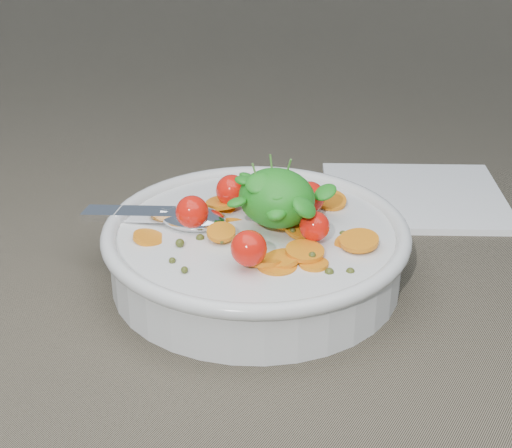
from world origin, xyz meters
The scene contains 3 objects.
ground centered at (0.00, 0.00, 0.00)m, with size 6.00×6.00×0.00m, color #6C624D.
bowl centered at (-0.03, 0.02, 0.03)m, with size 0.25×0.23×0.10m.
napkin centered at (0.03, 0.22, 0.00)m, with size 0.17×0.15×0.01m, color white.
Camera 1 is at (0.24, -0.44, 0.32)m, focal length 55.00 mm.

